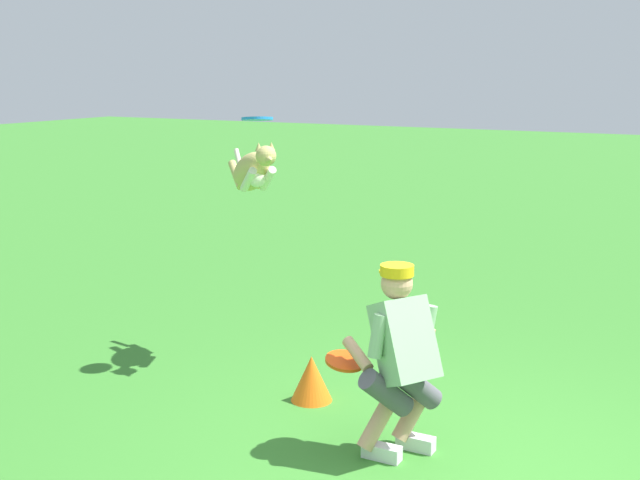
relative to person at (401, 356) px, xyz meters
The scene contains 5 objects.
person is the anchor object (origin of this frame).
dog 2.43m from the person, 32.08° to the right, with size 0.82×0.71×0.55m.
frisbee_flying 2.45m from the person, 30.02° to the right, with size 0.26×0.26×0.02m, color #2082E5.
frisbee_held 0.40m from the person, ahead, with size 0.27×0.27×0.02m, color #DF490F.
training_cone 1.22m from the person, 29.28° to the right, with size 0.32×0.32×0.36m, color orange.
Camera 1 is at (-1.43, 4.63, 2.54)m, focal length 46.72 mm.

